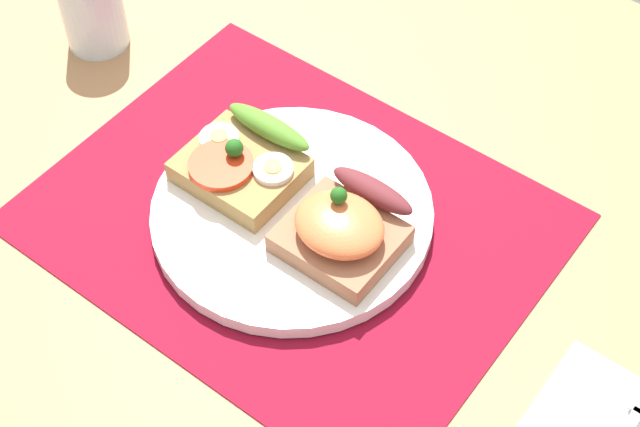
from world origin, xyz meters
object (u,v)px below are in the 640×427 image
at_px(plate, 292,213).
at_px(drinking_glass, 92,8).
at_px(sandwich_salmon, 343,228).
at_px(sandwich_egg_tomato, 241,164).

height_order(plate, drinking_glass, drinking_glass).
bearing_deg(sandwich_salmon, plate, 175.57).
height_order(sandwich_egg_tomato, sandwich_salmon, sandwich_salmon).
distance_m(sandwich_salmon, drinking_glass, 0.36).
distance_m(plate, sandwich_egg_tomato, 0.06).
bearing_deg(sandwich_egg_tomato, drinking_glass, 165.43).
height_order(plate, sandwich_egg_tomato, sandwich_egg_tomato).
bearing_deg(plate, sandwich_egg_tomato, 178.36).
bearing_deg(plate, drinking_glass, 167.82).
height_order(sandwich_salmon, drinking_glass, drinking_glass).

